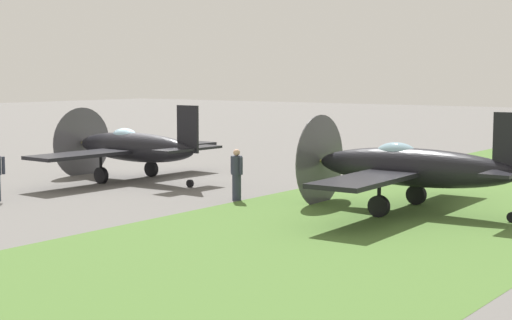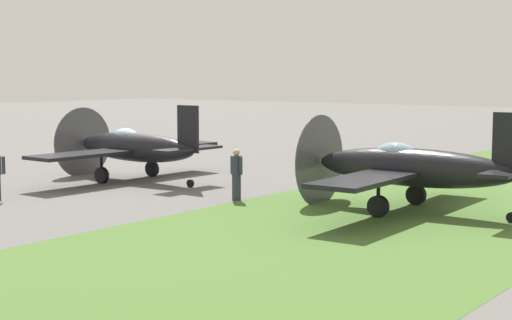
# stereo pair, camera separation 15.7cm
# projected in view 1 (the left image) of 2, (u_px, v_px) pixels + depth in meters

# --- Properties ---
(ground_plane) EXTENTS (160.00, 160.00, 0.00)m
(ground_plane) POSITION_uv_depth(u_px,v_px,m) (147.00, 178.00, 32.16)
(ground_plane) COLOR #605E5B
(grass_verge) EXTENTS (120.00, 11.00, 0.01)m
(grass_verge) POSITION_uv_depth(u_px,v_px,m) (422.00, 208.00, 24.97)
(grass_verge) COLOR #476B2D
(grass_verge) RESTS_ON ground
(airplane_lead) EXTENTS (8.98, 7.13, 3.21)m
(airplane_lead) POSITION_uv_depth(u_px,v_px,m) (132.00, 147.00, 31.33)
(airplane_lead) COLOR black
(airplane_lead) RESTS_ON ground
(airplane_wingman) EXTENTS (9.19, 7.29, 3.28)m
(airplane_wingman) POSITION_uv_depth(u_px,v_px,m) (409.00, 167.00, 24.17)
(airplane_wingman) COLOR black
(airplane_wingman) RESTS_ON ground
(ground_crew_mechanic) EXTENTS (0.38, 0.61, 1.73)m
(ground_crew_mechanic) POSITION_uv_depth(u_px,v_px,m) (237.00, 173.00, 26.40)
(ground_crew_mechanic) COLOR #2D3342
(ground_crew_mechanic) RESTS_ON ground
(fuel_drum) EXTENTS (0.60, 0.60, 0.90)m
(fuel_drum) POSITION_uv_depth(u_px,v_px,m) (382.00, 159.00, 35.30)
(fuel_drum) COLOR #476633
(fuel_drum) RESTS_ON ground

